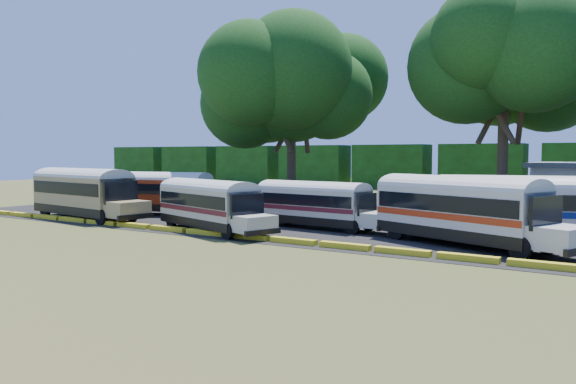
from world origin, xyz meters
The scene contains 12 objects.
ground centered at (0.00, 0.00, 0.00)m, with size 160.00×160.00×0.00m, color #364C19.
asphalt_strip centered at (1.00, 12.00, 0.01)m, with size 64.00×24.00×0.02m, color black.
curb centered at (0.00, 1.00, 0.15)m, with size 53.70×0.45×0.30m.
treeline_backdrop centered at (0.00, 48.00, 3.00)m, with size 130.00×4.00×6.00m.
bus_beige centered at (-17.30, 2.55, 2.12)m, with size 11.49×4.19×3.69m.
bus_red centered at (-14.62, 7.57, 1.92)m, with size 10.45×4.53×3.34m.
bus_cream_west centered at (-5.36, 2.38, 1.79)m, with size 9.88×5.22×3.16m.
bus_cream_east centered at (-0.63, 7.08, 1.69)m, with size 9.29×3.14×2.99m.
bus_white_red centered at (9.08, 5.15, 2.03)m, with size 11.15×6.50×3.59m.
bus_white_blue centered at (11.71, 8.71, 2.01)m, with size 11.13×5.26×3.55m.
tree_west centered at (-10.23, 19.58, 10.84)m, with size 13.91×13.91×15.96m.
tree_center centered at (7.63, 21.88, 12.21)m, with size 11.76×11.76×16.57m.
Camera 1 is at (16.84, -23.77, 4.69)m, focal length 35.00 mm.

